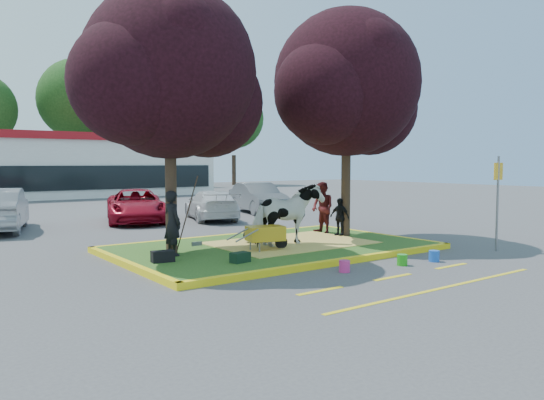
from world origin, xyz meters
TOP-DOWN VIEW (x-y plane):
  - ground at (0.00, 0.00)m, footprint 90.00×90.00m
  - median_island at (0.00, 0.00)m, footprint 8.00×5.00m
  - curb_near at (0.00, -2.58)m, footprint 8.30×0.16m
  - curb_far at (0.00, 2.58)m, footprint 8.30×0.16m
  - curb_left at (-4.08, 0.00)m, footprint 0.16×5.30m
  - curb_right at (4.08, 0.00)m, footprint 0.16×5.30m
  - straw_bedding at (0.60, 0.00)m, footprint 4.20×3.00m
  - tree_purple_left at (-2.78, 0.38)m, footprint 5.06×4.20m
  - tree_purple_right at (2.92, 0.18)m, footprint 5.30×4.40m
  - fire_lane_stripe_a at (-2.00, -4.20)m, footprint 1.10×0.12m
  - fire_lane_stripe_b at (0.00, -4.20)m, footprint 1.10×0.12m
  - fire_lane_stripe_c at (2.00, -4.20)m, footprint 1.10×0.12m
  - fire_lane_long at (0.00, -5.40)m, footprint 6.00×0.10m
  - retail_building at (2.00, 27.98)m, footprint 20.40×8.40m
  - treeline at (1.23, 37.61)m, footprint 46.58×7.80m
  - cow at (0.24, -0.33)m, footprint 2.01×0.97m
  - calf at (0.02, 0.65)m, footprint 1.17×0.82m
  - handler at (-2.90, 0.13)m, footprint 0.42×0.60m
  - visitor_a at (2.71, 1.04)m, footprint 0.65×0.82m
  - visitor_b at (2.70, 0.25)m, footprint 0.41×0.72m
  - wheelbarrow at (-0.69, -0.63)m, footprint 1.66×0.75m
  - gear_bag_dark at (-3.46, -0.53)m, footprint 0.53×0.35m
  - gear_bag_green at (-2.09, -1.60)m, footprint 0.45×0.32m
  - sign_post at (4.81, -3.63)m, footprint 0.36×0.06m
  - bucket_green at (1.16, -3.47)m, footprint 0.30×0.30m
  - bucket_pink at (-0.45, -3.23)m, footprint 0.31×0.31m
  - bucket_blue at (2.15, -3.61)m, footprint 0.29×0.29m
  - car_red at (-0.33, 8.81)m, footprint 3.56×5.19m
  - car_white at (2.54, 7.81)m, footprint 2.96×4.57m
  - car_grey at (5.87, 9.18)m, footprint 2.45×4.56m

SIDE VIEW (x-z plane):
  - ground at x=0.00m, z-range 0.00..0.00m
  - fire_lane_stripe_a at x=-2.00m, z-range 0.00..0.01m
  - fire_lane_stripe_b at x=0.00m, z-range 0.00..0.01m
  - fire_lane_stripe_c at x=2.00m, z-range 0.00..0.01m
  - fire_lane_long at x=0.00m, z-range 0.00..0.01m
  - median_island at x=0.00m, z-range 0.00..0.15m
  - curb_near at x=0.00m, z-range 0.00..0.15m
  - curb_far at x=0.00m, z-range 0.00..0.15m
  - curb_left at x=-4.08m, z-range 0.00..0.15m
  - curb_right at x=4.08m, z-range 0.00..0.15m
  - bucket_green at x=1.16m, z-range 0.00..0.26m
  - bucket_pink at x=-0.45m, z-range 0.00..0.26m
  - bucket_blue at x=2.15m, z-range 0.00..0.27m
  - straw_bedding at x=0.60m, z-range 0.15..0.16m
  - gear_bag_green at x=-2.09m, z-range 0.15..0.37m
  - gear_bag_dark at x=-3.46m, z-range 0.15..0.40m
  - calf at x=0.02m, z-range 0.15..0.61m
  - wheelbarrow at x=-0.69m, z-range 0.27..0.89m
  - car_white at x=2.54m, z-range 0.00..1.23m
  - car_red at x=-0.33m, z-range 0.00..1.32m
  - car_grey at x=5.87m, z-range 0.00..1.43m
  - visitor_b at x=2.70m, z-range 0.15..1.30m
  - handler at x=-2.90m, z-range 0.15..1.71m
  - visitor_a at x=2.71m, z-range 0.15..1.77m
  - cow at x=0.24m, z-range 0.15..1.82m
  - sign_post at x=4.81m, z-range 0.30..2.86m
  - retail_building at x=2.00m, z-range 0.05..4.45m
  - tree_purple_left at x=-2.78m, z-range 1.10..7.61m
  - tree_purple_right at x=2.92m, z-range 1.15..7.97m
  - treeline at x=1.23m, z-range 0.42..15.05m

